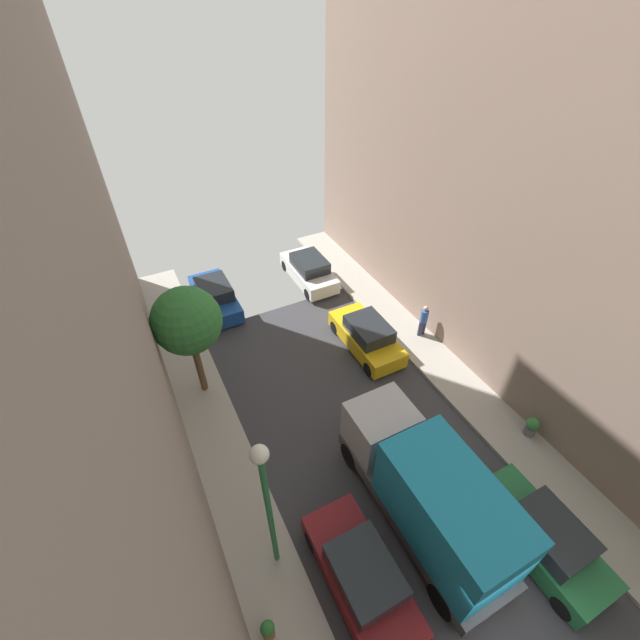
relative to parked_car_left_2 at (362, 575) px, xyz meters
name	(u,v)px	position (x,y,z in m)	size (l,w,h in m)	color
sidewalk_right	(626,553)	(7.70, -3.00, -0.64)	(2.00, 44.00, 0.15)	#A8A399
parked_car_left_2	(362,575)	(0.00, 0.00, 0.00)	(1.78, 4.20, 1.57)	maroon
parked_car_left_3	(215,296)	(0.00, 14.57, 0.00)	(1.78, 4.20, 1.57)	#194799
parked_car_right_1	(543,536)	(5.40, -1.58, 0.00)	(1.78, 4.20, 1.57)	#1E6638
parked_car_right_2	(367,336)	(5.40, 8.39, 0.00)	(1.78, 4.20, 1.57)	gold
parked_car_right_3	(309,270)	(5.40, 14.51, 0.00)	(1.78, 4.20, 1.57)	white
delivery_truck	(428,492)	(2.70, 0.74, 1.07)	(2.26, 6.60, 3.38)	#4C4C51
pedestrian	(424,320)	(8.16, 7.83, 0.35)	(0.40, 0.36, 1.72)	#2D334C
street_tree_0	(187,321)	(-2.06, 9.27, 3.14)	(2.58, 2.58, 5.03)	brown
potted_plant_1	(532,426)	(8.36, 1.42, -0.13)	(0.47, 0.47, 0.84)	slate
potted_plant_5	(268,630)	(-2.82, 0.06, -0.16)	(0.38, 0.38, 0.76)	brown
lamp_post	(266,496)	(-1.90, 1.72, 3.28)	(0.44, 0.44, 5.90)	#26723F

